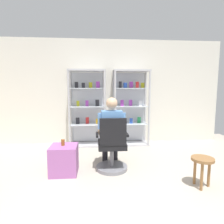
% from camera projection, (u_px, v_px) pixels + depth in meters
% --- Properties ---
extents(ground_plane, '(7.20, 7.20, 0.00)m').
position_uv_depth(ground_plane, '(125.00, 213.00, 2.18)').
color(ground_plane, '#B2A899').
extents(back_wall, '(6.00, 0.10, 2.70)m').
position_uv_depth(back_wall, '(109.00, 92.00, 4.98)').
color(back_wall, silver).
rests_on(back_wall, ground).
extents(display_cabinet_left, '(0.90, 0.45, 1.90)m').
position_uv_depth(display_cabinet_left, '(88.00, 108.00, 4.75)').
color(display_cabinet_left, '#B7B7BC').
rests_on(display_cabinet_left, ground).
extents(display_cabinet_right, '(0.90, 0.45, 1.90)m').
position_uv_depth(display_cabinet_right, '(130.00, 107.00, 4.84)').
color(display_cabinet_right, '#B7B7BC').
rests_on(display_cabinet_right, ground).
extents(office_chair, '(0.56, 0.56, 0.96)m').
position_uv_depth(office_chair, '(112.00, 149.00, 3.27)').
color(office_chair, slate).
rests_on(office_chair, ground).
extents(seated_shopkeeper, '(0.49, 0.57, 1.29)m').
position_uv_depth(seated_shopkeeper, '(111.00, 129.00, 3.39)').
color(seated_shopkeeper, black).
rests_on(seated_shopkeeper, ground).
extents(storage_crate, '(0.45, 0.44, 0.48)m').
position_uv_depth(storage_crate, '(64.00, 160.00, 3.19)').
color(storage_crate, '#9E599E').
rests_on(storage_crate, ground).
extents(tea_glass, '(0.06, 0.06, 0.10)m').
position_uv_depth(tea_glass, '(63.00, 142.00, 3.17)').
color(tea_glass, brown).
rests_on(tea_glass, storage_crate).
extents(wooden_stool, '(0.32, 0.32, 0.44)m').
position_uv_depth(wooden_stool, '(202.00, 164.00, 2.72)').
color(wooden_stool, olive).
rests_on(wooden_stool, ground).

